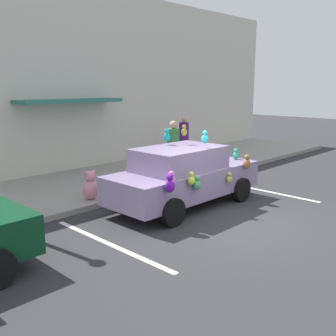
% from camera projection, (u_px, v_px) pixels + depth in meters
% --- Properties ---
extents(ground_plane, '(60.00, 60.00, 0.00)m').
position_uv_depth(ground_plane, '(230.00, 223.00, 8.85)').
color(ground_plane, '#2D2D30').
extents(sidewalk, '(24.00, 4.00, 0.15)m').
position_uv_depth(sidewalk, '(98.00, 183.00, 12.24)').
color(sidewalk, gray).
rests_on(sidewalk, ground).
extents(storefront_building, '(24.00, 1.25, 6.40)m').
position_uv_depth(storefront_building, '(56.00, 81.00, 13.06)').
color(storefront_building, beige).
rests_on(storefront_building, ground).
extents(parking_stripe_front, '(0.12, 3.60, 0.01)m').
position_uv_depth(parking_stripe_front, '(261.00, 190.00, 11.64)').
color(parking_stripe_front, silver).
rests_on(parking_stripe_front, ground).
extents(parking_stripe_rear, '(0.12, 3.60, 0.01)m').
position_uv_depth(parking_stripe_rear, '(109.00, 244.00, 7.68)').
color(parking_stripe_rear, silver).
rests_on(parking_stripe_rear, ground).
extents(plush_covered_car, '(4.29, 1.95, 2.06)m').
position_uv_depth(plush_covered_car, '(184.00, 176.00, 9.97)').
color(plush_covered_car, gray).
rests_on(plush_covered_car, ground).
extents(teddy_bear_on_sidewalk, '(0.40, 0.34, 0.77)m').
position_uv_depth(teddy_bear_on_sidewalk, '(90.00, 186.00, 10.09)').
color(teddy_bear_on_sidewalk, pink).
rests_on(teddy_bear_on_sidewalk, sidewalk).
extents(pedestrian_near_shopfront, '(0.38, 0.38, 1.84)m').
position_uv_depth(pedestrian_near_shopfront, '(173.00, 152.00, 12.20)').
color(pedestrian_near_shopfront, '#3A7C3C').
rests_on(pedestrian_near_shopfront, sidewalk).
extents(pedestrian_walking_past, '(0.37, 0.37, 1.70)m').
position_uv_depth(pedestrian_walking_past, '(184.00, 141.00, 15.28)').
color(pedestrian_walking_past, '#511A71').
rests_on(pedestrian_walking_past, sidewalk).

